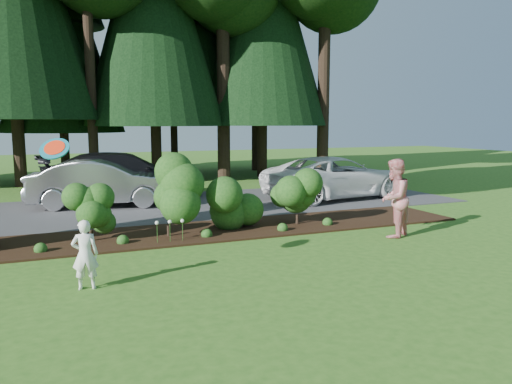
{
  "coord_description": "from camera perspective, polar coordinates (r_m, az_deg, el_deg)",
  "views": [
    {
      "loc": [
        -2.83,
        -8.9,
        2.81
      ],
      "look_at": [
        1.34,
        1.1,
        1.3
      ],
      "focal_mm": 35.0,
      "sensor_mm": 36.0,
      "label": 1
    }
  ],
  "objects": [
    {
      "name": "mulch_bed",
      "position": [
        12.78,
        -9.31,
        -4.76
      ],
      "size": [
        16.0,
        2.5,
        0.05
      ],
      "primitive_type": "cube",
      "color": "black",
      "rests_on": "ground"
    },
    {
      "name": "car_white_suv",
      "position": [
        18.75,
        9.07,
        1.68
      ],
      "size": [
        5.84,
        3.3,
        1.54
      ],
      "primitive_type": "imported",
      "rotation": [
        0.0,
        0.0,
        1.71
      ],
      "color": "white",
      "rests_on": "driveway"
    },
    {
      "name": "car_silver_wagon",
      "position": [
        17.39,
        -17.15,
        0.97
      ],
      "size": [
        4.95,
        2.51,
        1.56
      ],
      "primitive_type": "imported",
      "rotation": [
        0.0,
        0.0,
        1.38
      ],
      "color": "#A9A9AD",
      "rests_on": "driveway"
    },
    {
      "name": "lily_cluster",
      "position": [
        11.8,
        -9.82,
        -3.49
      ],
      "size": [
        0.69,
        0.09,
        0.57
      ],
      "color": "#184214",
      "rests_on": "ground"
    },
    {
      "name": "child",
      "position": [
        8.96,
        -18.95,
        -6.78
      ],
      "size": [
        0.48,
        0.35,
        1.2
      ],
      "primitive_type": "imported",
      "rotation": [
        0.0,
        0.0,
        2.99
      ],
      "color": "white",
      "rests_on": "ground"
    },
    {
      "name": "driveway",
      "position": [
        16.87,
        -12.66,
        -1.8
      ],
      "size": [
        22.0,
        6.0,
        0.03
      ],
      "primitive_type": "cube",
      "color": "#38383A",
      "rests_on": "ground"
    },
    {
      "name": "adult",
      "position": [
        12.71,
        15.51,
        -0.68
      ],
      "size": [
        1.18,
        1.11,
        1.94
      ],
      "primitive_type": "imported",
      "rotation": [
        0.0,
        0.0,
        3.67
      ],
      "color": "red",
      "rests_on": "ground"
    },
    {
      "name": "car_dark_suv",
      "position": [
        18.96,
        -14.88,
        1.84
      ],
      "size": [
        6.04,
        2.8,
        1.71
      ],
      "primitive_type": "imported",
      "rotation": [
        0.0,
        0.0,
        1.64
      ],
      "color": "black",
      "rests_on": "driveway"
    },
    {
      "name": "ground",
      "position": [
        9.75,
        -4.82,
        -8.84
      ],
      "size": [
        80.0,
        80.0,
        0.0
      ],
      "primitive_type": "plane",
      "color": "#2E5E1B",
      "rests_on": "ground"
    },
    {
      "name": "shrub_row",
      "position": [
        12.72,
        -5.9,
        -1.16
      ],
      "size": [
        6.53,
        1.6,
        1.61
      ],
      "color": "#184214",
      "rests_on": "ground"
    },
    {
      "name": "frisbee",
      "position": [
        8.53,
        -22.03,
        4.64
      ],
      "size": [
        0.54,
        0.38,
        0.44
      ],
      "color": "#187186",
      "rests_on": "ground"
    }
  ]
}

